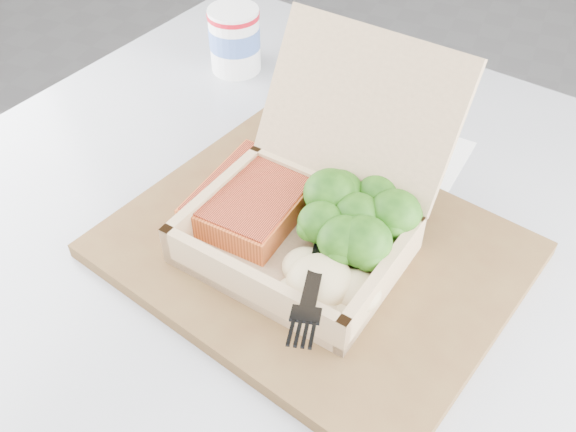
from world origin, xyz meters
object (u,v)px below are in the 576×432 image
at_px(cafe_table, 296,377).
at_px(takeout_container, 316,199).
at_px(serving_tray, 313,250).
at_px(paper_cup, 235,38).

xyz_separation_m(cafe_table, takeout_container, (0.00, 0.04, 0.26)).
xyz_separation_m(serving_tray, paper_cup, (-0.23, 0.28, 0.04)).
height_order(cafe_table, serving_tray, serving_tray).
relative_size(cafe_table, serving_tray, 2.88).
height_order(serving_tray, takeout_container, takeout_container).
distance_m(cafe_table, serving_tray, 0.21).
xyz_separation_m(cafe_table, paper_cup, (-0.22, 0.30, 0.24)).
bearing_deg(takeout_container, cafe_table, -84.71).
bearing_deg(paper_cup, serving_tray, -51.37).
bearing_deg(cafe_table, paper_cup, 125.82).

